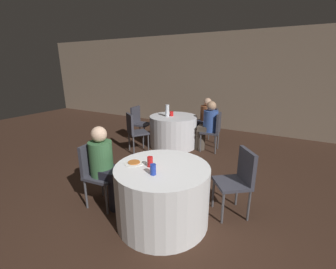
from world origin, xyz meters
The scene contains 18 objects.
ground_plane centered at (0.00, 0.00, 0.00)m, with size 16.00×16.00×0.00m, color #382319.
wall_back centered at (0.00, 4.72, 1.40)m, with size 16.00×0.06×2.80m.
table_near centered at (-0.10, 0.06, 0.37)m, with size 1.14×1.14×0.74m.
table_far centered at (-1.27, 2.58, 0.37)m, with size 1.12×1.12×0.74m.
chair_near_northeast centered at (0.68, 0.66, 0.54)m, with size 0.56×0.56×0.88m.
chair_near_west centered at (-1.07, -0.05, 0.54)m, with size 0.45×0.44×0.88m.
chair_far_northeast centered at (-0.61, 3.29, 0.54)m, with size 0.57×0.57×0.88m.
chair_far_west centered at (-2.24, 2.51, 0.54)m, with size 0.43×0.43×0.88m.
chair_far_southwest centered at (-1.83, 1.79, 0.54)m, with size 0.56×0.56×0.88m.
chair_far_east centered at (-0.31, 2.72, 0.54)m, with size 0.45×0.45×0.88m.
person_blue_shirt centered at (-0.47, 2.69, 0.58)m, with size 0.50×0.35×1.14m.
person_green_jacket centered at (-0.90, -0.03, 0.57)m, with size 0.49×0.33×1.14m.
person_floral_shirt centered at (-0.72, 3.17, 0.57)m, with size 0.46×0.46×1.13m.
pizza_plate_near centered at (-0.45, -0.02, 0.74)m, with size 0.24×0.24×0.02m.
soda_can_blue centered at (-0.08, -0.16, 0.80)m, with size 0.07×0.07×0.12m.
soda_can_red centered at (-0.22, 0.00, 0.80)m, with size 0.07×0.07×0.12m.
bottle_far centered at (-1.39, 2.49, 0.88)m, with size 0.09×0.09×0.27m.
cup_far centered at (-1.32, 2.58, 0.79)m, with size 0.09×0.09×0.11m.
Camera 1 is at (1.14, -2.02, 1.88)m, focal length 24.00 mm.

